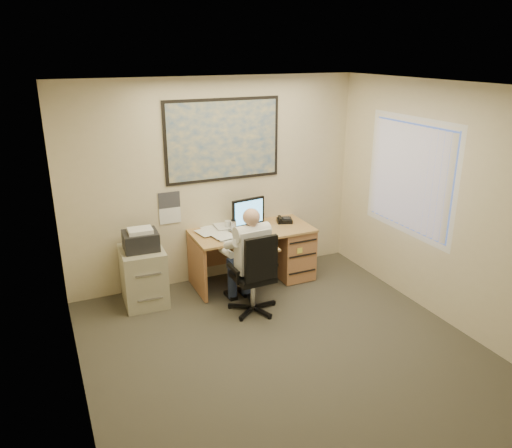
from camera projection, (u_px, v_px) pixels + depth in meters
name	position (u px, v px, depth m)	size (l,w,h in m)	color
room_shell	(298.00, 238.00, 4.63)	(4.00, 4.50, 2.70)	#3B382E
desk	(273.00, 247.00, 6.83)	(1.60, 0.97, 1.14)	tan
world_map	(223.00, 140.00, 6.41)	(1.56, 0.03, 1.06)	#1E4C93
wall_calendar	(170.00, 208.00, 6.40)	(0.28, 0.01, 0.42)	white
window_blinds	(410.00, 177.00, 6.02)	(0.06, 1.40, 1.30)	silver
filing_cabinet	(143.00, 271.00, 6.15)	(0.53, 0.63, 0.99)	#A9A388
office_chair	(254.00, 290.00, 5.94)	(0.63, 0.63, 1.03)	black
person	(252.00, 261.00, 5.89)	(0.54, 0.77, 1.29)	white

